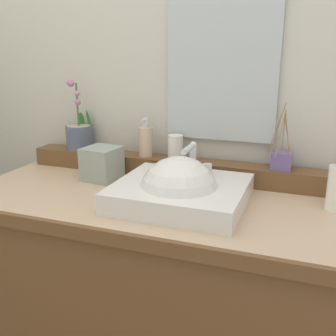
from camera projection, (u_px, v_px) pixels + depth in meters
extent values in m
cube|color=beige|center=(195.00, 82.00, 1.67)|extent=(3.19, 0.20, 2.47)
cube|color=brown|center=(160.00, 307.00, 1.53)|extent=(1.39, 0.60, 0.83)
cube|color=tan|center=(160.00, 202.00, 1.41)|extent=(1.42, 0.62, 0.04)
cube|color=brown|center=(120.00, 240.00, 1.13)|extent=(1.42, 0.02, 0.04)
cube|color=brown|center=(182.00, 168.00, 1.61)|extent=(1.34, 0.10, 0.07)
cube|color=white|center=(181.00, 193.00, 1.34)|extent=(0.43, 0.39, 0.07)
sphere|color=white|center=(179.00, 197.00, 1.32)|extent=(0.27, 0.27, 0.27)
cylinder|color=silver|center=(193.00, 159.00, 1.44)|extent=(0.02, 0.02, 0.10)
cylinder|color=silver|center=(188.00, 149.00, 1.37)|extent=(0.02, 0.11, 0.02)
sphere|color=silver|center=(193.00, 145.00, 1.42)|extent=(0.03, 0.03, 0.03)
cylinder|color=silver|center=(178.00, 166.00, 1.46)|extent=(0.03, 0.03, 0.04)
cylinder|color=silver|center=(207.00, 169.00, 1.43)|extent=(0.03, 0.03, 0.04)
ellipsoid|color=silver|center=(160.00, 168.00, 1.46)|extent=(0.07, 0.04, 0.02)
cylinder|color=#515B73|center=(79.00, 137.00, 1.75)|extent=(0.12, 0.12, 0.11)
cylinder|color=tan|center=(79.00, 127.00, 1.74)|extent=(0.10, 0.10, 0.01)
cylinder|color=#476B38|center=(77.00, 105.00, 1.71)|extent=(0.01, 0.01, 0.18)
ellipsoid|color=#387033|center=(81.00, 121.00, 1.77)|extent=(0.03, 0.03, 0.08)
ellipsoid|color=#387033|center=(89.00, 121.00, 1.76)|extent=(0.04, 0.04, 0.10)
sphere|color=#C676A8|center=(78.00, 102.00, 1.71)|extent=(0.03, 0.03, 0.03)
sphere|color=#C676A8|center=(77.00, 93.00, 1.67)|extent=(0.02, 0.02, 0.02)
sphere|color=#C676A8|center=(71.00, 83.00, 1.69)|extent=(0.03, 0.03, 0.03)
cylinder|color=beige|center=(146.00, 142.00, 1.64)|extent=(0.06, 0.06, 0.12)
cylinder|color=silver|center=(145.00, 125.00, 1.62)|extent=(0.02, 0.02, 0.02)
cylinder|color=silver|center=(145.00, 120.00, 1.61)|extent=(0.03, 0.03, 0.02)
cylinder|color=silver|center=(144.00, 120.00, 1.60)|extent=(0.01, 0.03, 0.01)
cylinder|color=silver|center=(175.00, 147.00, 1.60)|extent=(0.06, 0.06, 0.10)
cube|color=#695698|center=(281.00, 160.00, 1.47)|extent=(0.07, 0.07, 0.06)
cylinder|color=#9E7A4C|center=(287.00, 133.00, 1.43)|extent=(0.03, 0.01, 0.17)
cylinder|color=#9E7A4C|center=(287.00, 136.00, 1.46)|extent=(0.03, 0.05, 0.14)
cylinder|color=#9E7A4C|center=(284.00, 132.00, 1.45)|extent=(0.01, 0.03, 0.16)
cylinder|color=#9E7A4C|center=(277.00, 128.00, 1.46)|extent=(0.06, 0.04, 0.19)
cylinder|color=#9E7A4C|center=(277.00, 129.00, 1.43)|extent=(0.05, 0.02, 0.19)
cylinder|color=#9E7A4C|center=(280.00, 135.00, 1.42)|extent=(0.02, 0.05, 0.16)
cylinder|color=#9E7A4C|center=(288.00, 134.00, 1.42)|extent=(0.03, 0.03, 0.16)
cube|color=#929D92|center=(102.00, 164.00, 1.58)|extent=(0.15, 0.15, 0.13)
cube|color=silver|center=(222.00, 60.00, 1.50)|extent=(0.43, 0.02, 0.61)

